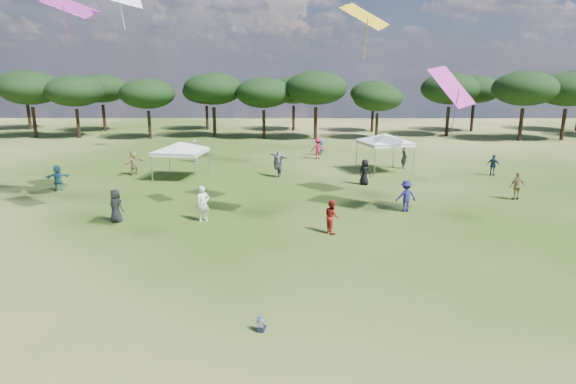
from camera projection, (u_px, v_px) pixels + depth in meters
ground at (270, 384)px, 11.59m from camera, size 140.00×140.00×0.00m
tree_line at (307, 89)px, 56.28m from camera, size 108.78×17.63×7.77m
tent_left at (180, 143)px, 33.48m from camera, size 6.43×6.43×2.94m
tent_right at (386, 135)px, 35.73m from camera, size 6.45×6.45×3.22m
toddler at (261, 324)px, 13.91m from camera, size 0.34×0.37×0.48m
festival_crowd at (274, 166)px, 33.89m from camera, size 30.77×23.28×1.92m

